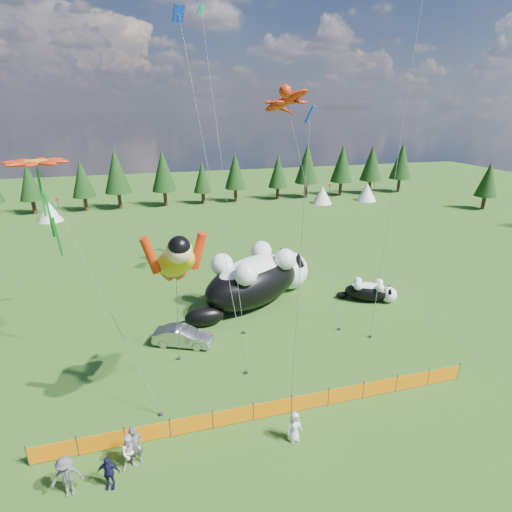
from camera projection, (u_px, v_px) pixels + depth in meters
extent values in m
plane|color=#133D0B|center=(256.00, 380.00, 22.65)|extent=(160.00, 160.00, 0.00)
cylinder|color=#262626|center=(27.00, 456.00, 17.01)|extent=(0.06, 0.06, 1.10)
cylinder|color=#262626|center=(77.00, 446.00, 17.51)|extent=(0.06, 0.06, 1.10)
cylinder|color=#262626|center=(125.00, 437.00, 18.01)|extent=(0.06, 0.06, 1.10)
cylinder|color=#262626|center=(170.00, 428.00, 18.51)|extent=(0.06, 0.06, 1.10)
cylinder|color=#262626|center=(213.00, 420.00, 19.01)|extent=(0.06, 0.06, 1.10)
cylinder|color=#262626|center=(253.00, 412.00, 19.50)|extent=(0.06, 0.06, 1.10)
cylinder|color=#262626|center=(292.00, 404.00, 20.00)|extent=(0.06, 0.06, 1.10)
cylinder|color=#262626|center=(328.00, 397.00, 20.50)|extent=(0.06, 0.06, 1.10)
cylinder|color=#262626|center=(363.00, 390.00, 21.00)|extent=(0.06, 0.06, 1.10)
cylinder|color=#262626|center=(396.00, 383.00, 21.50)|extent=(0.06, 0.06, 1.10)
cylinder|color=#262626|center=(428.00, 377.00, 21.99)|extent=(0.06, 0.06, 1.10)
cylinder|color=#262626|center=(458.00, 371.00, 22.49)|extent=(0.06, 0.06, 1.10)
cube|color=orange|center=(53.00, 452.00, 17.28)|extent=(2.00, 0.04, 0.90)
cube|color=orange|center=(102.00, 442.00, 17.78)|extent=(2.00, 0.04, 0.90)
cube|color=orange|center=(148.00, 433.00, 18.28)|extent=(2.00, 0.04, 0.90)
cube|color=orange|center=(192.00, 424.00, 18.77)|extent=(2.00, 0.04, 0.90)
cube|color=orange|center=(233.00, 416.00, 19.27)|extent=(2.00, 0.04, 0.90)
cube|color=orange|center=(273.00, 409.00, 19.77)|extent=(2.00, 0.04, 0.90)
cube|color=orange|center=(310.00, 401.00, 20.27)|extent=(2.00, 0.04, 0.90)
cube|color=orange|center=(346.00, 394.00, 20.77)|extent=(2.00, 0.04, 0.90)
cube|color=orange|center=(380.00, 387.00, 21.26)|extent=(2.00, 0.04, 0.90)
cube|color=orange|center=(412.00, 381.00, 21.76)|extent=(2.00, 0.04, 0.90)
cube|color=orange|center=(443.00, 375.00, 22.26)|extent=(2.00, 0.04, 0.90)
ellipsoid|color=black|center=(253.00, 282.00, 30.86)|extent=(9.90, 8.05, 3.60)
ellipsoid|color=white|center=(253.00, 272.00, 30.54)|extent=(7.40, 5.93, 2.20)
sphere|color=white|center=(289.00, 270.00, 33.69)|extent=(3.20, 3.20, 3.20)
sphere|color=#D95455|center=(299.00, 266.00, 34.58)|extent=(0.45, 0.45, 0.45)
ellipsoid|color=black|center=(204.00, 316.00, 28.09)|extent=(3.13, 2.59, 1.40)
cone|color=black|center=(298.00, 259.00, 32.60)|extent=(1.12, 1.12, 1.12)
cone|color=black|center=(281.00, 253.00, 33.88)|extent=(1.12, 1.12, 1.12)
sphere|color=white|center=(261.00, 251.00, 32.58)|extent=(1.68, 1.68, 1.68)
sphere|color=white|center=(285.00, 259.00, 30.84)|extent=(1.68, 1.68, 1.68)
sphere|color=white|center=(222.00, 264.00, 29.82)|extent=(1.68, 1.68, 1.68)
sphere|color=white|center=(246.00, 274.00, 28.08)|extent=(1.68, 1.68, 1.68)
ellipsoid|color=black|center=(367.00, 292.00, 31.79)|extent=(3.91, 3.08, 1.42)
ellipsoid|color=white|center=(368.00, 288.00, 31.66)|extent=(2.93, 2.26, 0.87)
sphere|color=white|center=(389.00, 295.00, 31.51)|extent=(1.26, 1.26, 1.26)
sphere|color=#D95455|center=(396.00, 295.00, 31.41)|extent=(0.18, 0.18, 0.18)
ellipsoid|color=black|center=(343.00, 295.00, 32.29)|extent=(1.23, 0.99, 0.55)
cone|color=black|center=(390.00, 291.00, 30.99)|extent=(0.44, 0.44, 0.44)
cone|color=black|center=(389.00, 287.00, 31.68)|extent=(0.44, 0.44, 0.44)
sphere|color=white|center=(379.00, 283.00, 31.86)|extent=(0.66, 0.66, 0.66)
sphere|color=white|center=(380.00, 288.00, 30.92)|extent=(0.66, 0.66, 0.66)
sphere|color=white|center=(358.00, 281.00, 32.17)|extent=(0.66, 0.66, 0.66)
sphere|color=white|center=(358.00, 286.00, 31.23)|extent=(0.66, 0.66, 0.66)
imported|color=#ABACB0|center=(183.00, 336.00, 25.78)|extent=(3.99, 2.70, 1.24)
imported|color=#4E4F53|center=(135.00, 446.00, 17.01)|extent=(0.82, 0.69, 1.91)
imported|color=silver|center=(131.00, 452.00, 16.83)|extent=(0.90, 0.60, 1.73)
imported|color=#15163B|center=(108.00, 472.00, 15.98)|extent=(0.99, 0.65, 1.56)
imported|color=#4E4F53|center=(67.00, 477.00, 15.63)|extent=(1.23, 0.68, 1.86)
imported|color=silver|center=(294.00, 427.00, 18.28)|extent=(0.83, 0.62, 1.55)
cylinder|color=#595959|center=(177.00, 317.00, 21.08)|extent=(0.03, 0.03, 8.99)
cube|color=#262626|center=(179.00, 358.00, 24.45)|extent=(0.15, 0.15, 0.16)
cylinder|color=#595959|center=(311.00, 208.00, 29.42)|extent=(0.03, 0.03, 17.85)
cube|color=#262626|center=(339.00, 329.00, 27.68)|extent=(0.15, 0.15, 0.16)
cylinder|color=#595959|center=(100.00, 290.00, 19.59)|extent=(0.03, 0.03, 13.73)
cube|color=#262626|center=(161.00, 414.00, 20.01)|extent=(0.15, 0.15, 0.16)
cube|color=#198D29|center=(46.00, 216.00, 20.14)|extent=(0.21, 0.21, 4.72)
cylinder|color=#595959|center=(215.00, 204.00, 21.72)|extent=(0.03, 0.03, 19.57)
cube|color=#262626|center=(246.00, 372.00, 23.14)|extent=(0.15, 0.15, 0.16)
cylinder|color=#595959|center=(398.00, 157.00, 25.86)|extent=(0.03, 0.03, 23.80)
cube|color=#262626|center=(370.00, 337.00, 26.77)|extent=(0.15, 0.15, 0.16)
cylinder|color=#595959|center=(299.00, 278.00, 18.20)|extent=(0.03, 0.03, 14.11)
cube|color=#262626|center=(291.00, 405.00, 20.57)|extent=(0.15, 0.15, 0.16)
cylinder|color=#595959|center=(223.00, 175.00, 26.56)|extent=(0.03, 0.03, 21.37)
cube|color=#262626|center=(244.00, 332.00, 27.27)|extent=(0.15, 0.15, 0.16)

